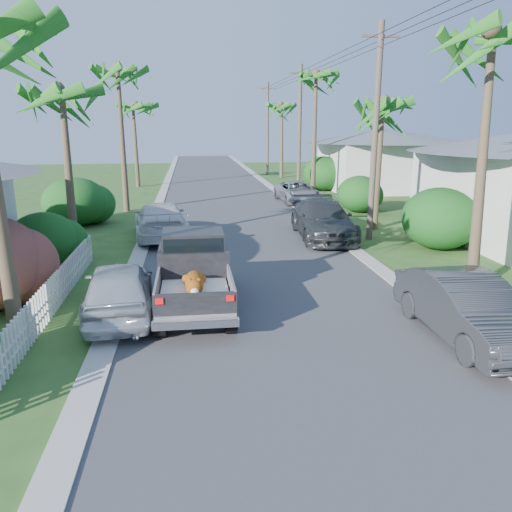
{
  "coord_description": "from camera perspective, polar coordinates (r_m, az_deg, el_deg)",
  "views": [
    {
      "loc": [
        -2.21,
        -7.86,
        4.94
      ],
      "look_at": [
        -0.47,
        5.46,
        1.4
      ],
      "focal_mm": 35.0,
      "sensor_mm": 36.0,
      "label": 1
    }
  ],
  "objects": [
    {
      "name": "ground",
      "position": [
        9.54,
        7.37,
        -16.56
      ],
      "size": [
        120.0,
        120.0,
        0.0
      ],
      "primitive_type": "plane",
      "color": "#2E4E1D",
      "rests_on": "ground"
    },
    {
      "name": "road",
      "position": [
        33.3,
        -3.57,
        6.23
      ],
      "size": [
        8.0,
        100.0,
        0.02
      ],
      "primitive_type": "cube",
      "color": "#38383A",
      "rests_on": "ground"
    },
    {
      "name": "curb_left",
      "position": [
        33.29,
        -11.02,
        6.02
      ],
      "size": [
        0.6,
        100.0,
        0.06
      ],
      "primitive_type": "cube",
      "color": "#A5A39E",
      "rests_on": "ground"
    },
    {
      "name": "curb_right",
      "position": [
        33.86,
        3.75,
        6.41
      ],
      "size": [
        0.6,
        100.0,
        0.06
      ],
      "primitive_type": "cube",
      "color": "#A5A39E",
      "rests_on": "ground"
    },
    {
      "name": "pickup_truck",
      "position": [
        14.12,
        -7.11,
        -1.52
      ],
      "size": [
        1.98,
        5.12,
        2.06
      ],
      "color": "black",
      "rests_on": "ground"
    },
    {
      "name": "parked_car_rn",
      "position": [
        12.76,
        22.92,
        -5.56
      ],
      "size": [
        1.7,
        4.66,
        1.53
      ],
      "primitive_type": "imported",
      "rotation": [
        0.0,
        0.0,
        0.02
      ],
      "color": "#2C2E31",
      "rests_on": "ground"
    },
    {
      "name": "parked_car_rm",
      "position": [
        22.51,
        7.67,
        4.09
      ],
      "size": [
        2.58,
        5.75,
        1.64
      ],
      "primitive_type": "imported",
      "rotation": [
        0.0,
        0.0,
        -0.05
      ],
      "color": "#2D3032",
      "rests_on": "ground"
    },
    {
      "name": "parked_car_rf",
      "position": [
        24.07,
        7.67,
        4.41
      ],
      "size": [
        2.04,
        4.06,
        1.33
      ],
      "primitive_type": "imported",
      "rotation": [
        0.0,
        0.0,
        0.13
      ],
      "color": "black",
      "rests_on": "ground"
    },
    {
      "name": "parked_car_rd",
      "position": [
        32.83,
        4.78,
        7.28
      ],
      "size": [
        2.52,
        5.05,
        1.37
      ],
      "primitive_type": "imported",
      "rotation": [
        0.0,
        0.0,
        0.05
      ],
      "color": "#A0A2A6",
      "rests_on": "ground"
    },
    {
      "name": "parked_car_ln",
      "position": [
        13.64,
        -15.42,
        -3.71
      ],
      "size": [
        2.12,
        4.49,
        1.49
      ],
      "primitive_type": "imported",
      "rotation": [
        0.0,
        0.0,
        3.23
      ],
      "color": "silver",
      "rests_on": "ground"
    },
    {
      "name": "parked_car_lf",
      "position": [
        22.75,
        -10.84,
        4.01
      ],
      "size": [
        2.8,
        5.7,
        1.59
      ],
      "primitive_type": "imported",
      "rotation": [
        0.0,
        0.0,
        3.25
      ],
      "color": "silver",
      "rests_on": "ground"
    },
    {
      "name": "palm_l_b",
      "position": [
        20.42,
        -21.42,
        17.2
      ],
      "size": [
        4.4,
        4.4,
        7.4
      ],
      "color": "brown",
      "rests_on": "ground"
    },
    {
      "name": "palm_l_c",
      "position": [
        30.24,
        -15.55,
        19.91
      ],
      "size": [
        4.4,
        4.4,
        9.2
      ],
      "color": "brown",
      "rests_on": "ground"
    },
    {
      "name": "palm_l_d",
      "position": [
        42.1,
        -13.86,
        16.41
      ],
      "size": [
        4.4,
        4.4,
        7.7
      ],
      "color": "brown",
      "rests_on": "ground"
    },
    {
      "name": "palm_r_a",
      "position": [
        16.45,
        25.84,
        22.08
      ],
      "size": [
        4.4,
        4.4,
        8.7
      ],
      "color": "brown",
      "rests_on": "ground"
    },
    {
      "name": "palm_r_b",
      "position": [
        24.52,
        14.24,
        16.71
      ],
      "size": [
        4.4,
        4.4,
        7.2
      ],
      "color": "brown",
      "rests_on": "ground"
    },
    {
      "name": "palm_r_c",
      "position": [
        35.03,
        6.89,
        19.87
      ],
      "size": [
        4.4,
        4.4,
        9.4
      ],
      "color": "brown",
      "rests_on": "ground"
    },
    {
      "name": "palm_r_d",
      "position": [
        48.68,
        3.0,
        16.88
      ],
      "size": [
        4.4,
        4.4,
        8.0
      ],
      "color": "brown",
      "rests_on": "ground"
    },
    {
      "name": "shrub_l_c",
      "position": [
        19.01,
        -23.11,
        1.61
      ],
      "size": [
        2.4,
        2.64,
        2.0
      ],
      "primitive_type": "ellipsoid",
      "color": "#14491A",
      "rests_on": "ground"
    },
    {
      "name": "shrub_l_d",
      "position": [
        26.76,
        -19.97,
        5.86
      ],
      "size": [
        3.2,
        3.52,
        2.4
      ],
      "primitive_type": "ellipsoid",
      "color": "#14491A",
      "rests_on": "ground"
    },
    {
      "name": "shrub_r_b",
      "position": [
        21.67,
        20.26,
        4.05
      ],
      "size": [
        3.0,
        3.3,
        2.5
      ],
      "primitive_type": "ellipsoid",
      "color": "#14491A",
      "rests_on": "ground"
    },
    {
      "name": "shrub_r_c",
      "position": [
        29.76,
        11.76,
        6.96
      ],
      "size": [
        2.6,
        2.86,
        2.1
      ],
      "primitive_type": "ellipsoid",
      "color": "#14491A",
      "rests_on": "ground"
    },
    {
      "name": "shrub_r_d",
      "position": [
        39.38,
        7.72,
        9.34
      ],
      "size": [
        3.2,
        3.52,
        2.6
      ],
      "primitive_type": "ellipsoid",
      "color": "#14491A",
      "rests_on": "ground"
    },
    {
      "name": "picket_fence",
      "position": [
        14.58,
        -22.17,
        -4.1
      ],
      "size": [
        0.1,
        11.0,
        1.0
      ],
      "primitive_type": "cube",
      "color": "white",
      "rests_on": "ground"
    },
    {
      "name": "house_right_far",
      "position": [
        40.9,
        14.66,
        10.36
      ],
      "size": [
        9.0,
        8.0,
        4.6
      ],
      "color": "silver",
      "rests_on": "ground"
    },
    {
      "name": "utility_pole_b",
      "position": [
        22.27,
        13.46,
        13.51
      ],
      "size": [
        1.6,
        0.26,
        9.0
      ],
      "color": "brown",
      "rests_on": "ground"
    },
    {
      "name": "utility_pole_c",
      "position": [
        36.7,
        5.0,
        14.19
      ],
      "size": [
        1.6,
        0.26,
        9.0
      ],
      "color": "brown",
      "rests_on": "ground"
    },
    {
      "name": "utility_pole_d",
      "position": [
        51.46,
        1.33,
        14.4
      ],
      "size": [
        1.6,
        0.26,
        9.0
      ],
      "color": "brown",
      "rests_on": "ground"
    }
  ]
}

